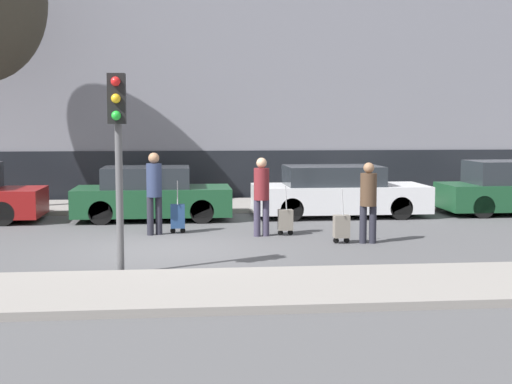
# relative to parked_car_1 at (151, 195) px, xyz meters

# --- Properties ---
(ground_plane) EXTENTS (80.00, 80.00, 0.00)m
(ground_plane) POSITION_rel_parked_car_1_xyz_m (0.45, -4.46, -0.64)
(ground_plane) COLOR #4C4C4F
(sidewalk_near) EXTENTS (28.00, 2.50, 0.12)m
(sidewalk_near) POSITION_rel_parked_car_1_xyz_m (0.45, -8.21, -0.58)
(sidewalk_near) COLOR gray
(sidewalk_near) RESTS_ON ground_plane
(sidewalk_far) EXTENTS (28.00, 3.00, 0.12)m
(sidewalk_far) POSITION_rel_parked_car_1_xyz_m (0.45, 2.54, -0.58)
(sidewalk_far) COLOR gray
(sidewalk_far) RESTS_ON ground_plane
(building_facade) EXTENTS (28.00, 2.24, 9.74)m
(building_facade) POSITION_rel_parked_car_1_xyz_m (0.45, 5.83, 4.21)
(building_facade) COLOR slate
(building_facade) RESTS_ON ground_plane
(parked_car_1) EXTENTS (4.00, 1.82, 1.37)m
(parked_car_1) POSITION_rel_parked_car_1_xyz_m (0.00, 0.00, 0.00)
(parked_car_1) COLOR #194728
(parked_car_1) RESTS_ON ground_plane
(parked_car_2) EXTENTS (4.60, 1.89, 1.36)m
(parked_car_2) POSITION_rel_parked_car_1_xyz_m (4.95, 0.17, -0.00)
(parked_car_2) COLOR silver
(parked_car_2) RESTS_ON ground_plane
(pedestrian_left) EXTENTS (0.34, 0.34, 1.84)m
(pedestrian_left) POSITION_rel_parked_car_1_xyz_m (0.18, -2.56, 0.41)
(pedestrian_left) COLOR #23232D
(pedestrian_left) RESTS_ON ground_plane
(trolley_left) EXTENTS (0.34, 0.29, 1.20)m
(trolley_left) POSITION_rel_parked_car_1_xyz_m (0.69, -2.36, -0.26)
(trolley_left) COLOR navy
(trolley_left) RESTS_ON ground_plane
(pedestrian_center) EXTENTS (0.35, 0.34, 1.74)m
(pedestrian_center) POSITION_rel_parked_car_1_xyz_m (2.53, -3.00, 0.34)
(pedestrian_center) COLOR #383347
(pedestrian_center) RESTS_ON ground_plane
(trolley_center) EXTENTS (0.34, 0.29, 1.11)m
(trolley_center) POSITION_rel_parked_car_1_xyz_m (3.08, -2.92, -0.30)
(trolley_center) COLOR slate
(trolley_center) RESTS_ON ground_plane
(pedestrian_right) EXTENTS (0.35, 0.34, 1.68)m
(pedestrian_right) POSITION_rel_parked_car_1_xyz_m (4.63, -4.15, 0.31)
(pedestrian_right) COLOR #23232D
(pedestrian_right) RESTS_ON ground_plane
(trolley_right) EXTENTS (0.34, 0.29, 1.13)m
(trolley_right) POSITION_rel_parked_car_1_xyz_m (4.08, -4.10, -0.29)
(trolley_right) COLOR slate
(trolley_right) RESTS_ON ground_plane
(traffic_light) EXTENTS (0.28, 0.47, 3.27)m
(traffic_light) POSITION_rel_parked_car_1_xyz_m (-0.23, -6.83, 1.70)
(traffic_light) COLOR #515154
(traffic_light) RESTS_ON ground_plane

